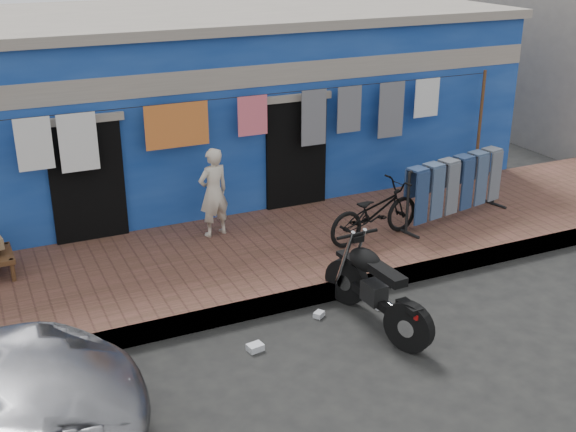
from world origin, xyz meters
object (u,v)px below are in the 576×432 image
object	(u,v)px
seated_person	(213,192)
bicycle	(375,206)
motorcycle	(377,286)
jeans_rack	(454,188)

from	to	relation	value
seated_person	bicycle	bearing A→B (deg)	137.45
seated_person	motorcycle	bearing A→B (deg)	95.05
seated_person	bicycle	size ratio (longest dim) A/B	0.84
seated_person	jeans_rack	xyz separation A→B (m)	(3.81, -1.01, -0.17)
bicycle	jeans_rack	size ratio (longest dim) A/B	0.73
bicycle	motorcycle	xyz separation A→B (m)	(-1.12, -1.91, -0.24)
seated_person	jeans_rack	size ratio (longest dim) A/B	0.61
seated_person	bicycle	xyz separation A→B (m)	(2.18, -1.19, -0.16)
motorcycle	jeans_rack	bearing A→B (deg)	33.75
bicycle	jeans_rack	bearing A→B (deg)	-93.43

